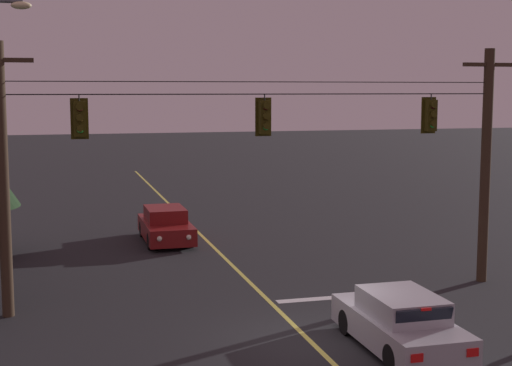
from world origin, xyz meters
The scene contains 9 objects.
ground_plane centered at (0.00, 0.00, 0.00)m, with size 180.00×180.00×0.00m, color black.
lane_centre_stripe centered at (0.00, 10.20, 0.00)m, with size 0.14×60.00×0.01m, color #D1C64C.
stop_bar_paint centered at (1.90, 3.60, 0.00)m, with size 3.40×0.36×0.01m, color silver.
signal_span_assembly centered at (0.00, 4.20, 3.85)m, with size 16.34×0.32×7.41m.
traffic_light_leftmost centered at (-5.23, 4.19, 5.35)m, with size 0.48×0.41×1.22m.
traffic_light_left_inner centered at (-0.01, 4.19, 5.35)m, with size 0.48×0.41×1.22m.
traffic_light_centre centered at (5.30, 4.19, 5.35)m, with size 0.48×0.41×1.22m.
car_waiting_near_lane centered at (1.85, -1.03, 0.65)m, with size 1.80×4.33×1.39m.
car_oncoming_lead centered at (-1.64, 13.18, 0.65)m, with size 1.80×4.42×1.39m.
Camera 1 is at (-5.95, -16.82, 6.14)m, focal length 52.91 mm.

